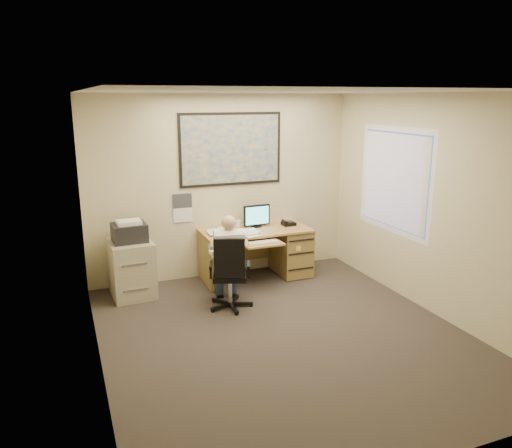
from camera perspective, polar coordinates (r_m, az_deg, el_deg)
name	(u,v)px	position (r m, az deg, el deg)	size (l,w,h in m)	color
room_shell	(286,221)	(5.37, 3.48, 0.34)	(4.00, 4.50, 2.70)	#312B26
desk	(276,247)	(7.56, 2.27, -2.62)	(1.60, 0.97, 1.08)	tan
world_map	(231,149)	(7.37, -2.87, 8.52)	(1.56, 0.03, 1.06)	#1E4C93
wall_calendar	(183,208)	(7.30, -8.39, 1.81)	(0.28, 0.01, 0.42)	white
window_blinds	(394,180)	(7.01, 15.47, 4.83)	(0.06, 1.40, 1.30)	#F0E8CF
filing_cabinet	(131,263)	(6.98, -14.06, -4.39)	(0.58, 0.69, 1.06)	#ACA68A
office_chair	(232,287)	(6.43, -2.73, -7.20)	(0.74, 0.74, 0.98)	black
person	(229,262)	(6.38, -3.11, -4.32)	(0.50, 0.71, 1.21)	white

